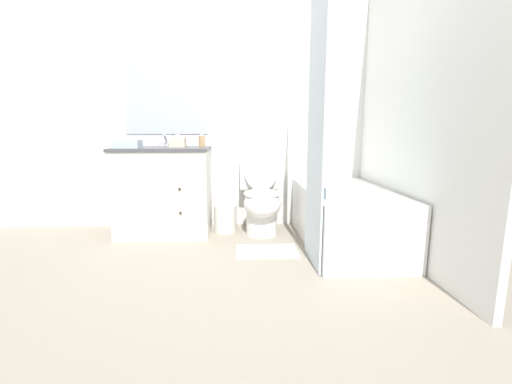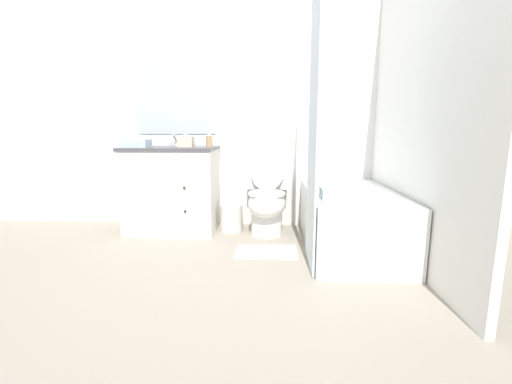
{
  "view_description": "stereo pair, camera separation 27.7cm",
  "coord_description": "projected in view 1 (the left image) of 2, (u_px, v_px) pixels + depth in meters",
  "views": [
    {
      "loc": [
        -0.07,
        -2.04,
        1.0
      ],
      "look_at": [
        0.07,
        0.68,
        0.5
      ],
      "focal_mm": 24.0,
      "sensor_mm": 36.0,
      "label": 1
    },
    {
      "loc": [
        0.21,
        -2.04,
        1.0
      ],
      "look_at": [
        0.07,
        0.68,
        0.5
      ],
      "focal_mm": 24.0,
      "sensor_mm": 36.0,
      "label": 2
    }
  ],
  "objects": [
    {
      "name": "tissue_box",
      "position": [
        178.0,
        142.0,
        3.27
      ],
      "size": [
        0.14,
        0.12,
        0.12
      ],
      "color": "beige",
      "rests_on": "vanity_cabinet"
    },
    {
      "name": "wall_right",
      "position": [
        401.0,
        98.0,
        2.77
      ],
      "size": [
        0.05,
        2.52,
        2.5
      ],
      "color": "silver",
      "rests_on": "ground_plane"
    },
    {
      "name": "vanity_cabinet",
      "position": [
        164.0,
        190.0,
        3.29
      ],
      "size": [
        0.88,
        0.58,
        0.84
      ],
      "color": "silver",
      "rests_on": "ground_plane"
    },
    {
      "name": "wall_back",
      "position": [
        244.0,
        105.0,
        3.48
      ],
      "size": [
        8.0,
        0.06,
        2.5
      ],
      "color": "silver",
      "rests_on": "ground_plane"
    },
    {
      "name": "sink_faucet",
      "position": [
        166.0,
        143.0,
        3.4
      ],
      "size": [
        0.14,
        0.12,
        0.12
      ],
      "color": "silver",
      "rests_on": "vanity_cabinet"
    },
    {
      "name": "toilet",
      "position": [
        262.0,
        198.0,
        3.3
      ],
      "size": [
        0.41,
        0.63,
        0.83
      ],
      "color": "white",
      "rests_on": "ground_plane"
    },
    {
      "name": "shower_curtain",
      "position": [
        316.0,
        131.0,
        2.45
      ],
      "size": [
        0.02,
        0.52,
        1.97
      ],
      "color": "silver",
      "rests_on": "ground_plane"
    },
    {
      "name": "bathtub",
      "position": [
        345.0,
        217.0,
        2.99
      ],
      "size": [
        0.72,
        1.4,
        0.5
      ],
      "color": "white",
      "rests_on": "ground_plane"
    },
    {
      "name": "soap_dispenser",
      "position": [
        202.0,
        141.0,
        3.3
      ],
      "size": [
        0.06,
        0.06,
        0.13
      ],
      "color": "tan",
      "rests_on": "vanity_cabinet"
    },
    {
      "name": "ground_plane",
      "position": [
        251.0,
        288.0,
        2.18
      ],
      "size": [
        14.0,
        14.0,
        0.0
      ],
      "primitive_type": "plane",
      "color": "gray"
    },
    {
      "name": "bath_mat",
      "position": [
        267.0,
        251.0,
        2.83
      ],
      "size": [
        0.5,
        0.31,
        0.02
      ],
      "color": "silver",
      "rests_on": "ground_plane"
    },
    {
      "name": "bath_towel_folded",
      "position": [
        344.0,
        192.0,
        2.57
      ],
      "size": [
        0.32,
        0.21,
        0.08
      ],
      "color": "silver",
      "rests_on": "bathtub"
    },
    {
      "name": "hand_towel_folded",
      "position": [
        127.0,
        144.0,
        3.08
      ],
      "size": [
        0.23,
        0.18,
        0.07
      ],
      "color": "silver",
      "rests_on": "vanity_cabinet"
    },
    {
      "name": "wastebasket",
      "position": [
        225.0,
        218.0,
        3.4
      ],
      "size": [
        0.22,
        0.22,
        0.27
      ],
      "color": "silver",
      "rests_on": "ground_plane"
    }
  ]
}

